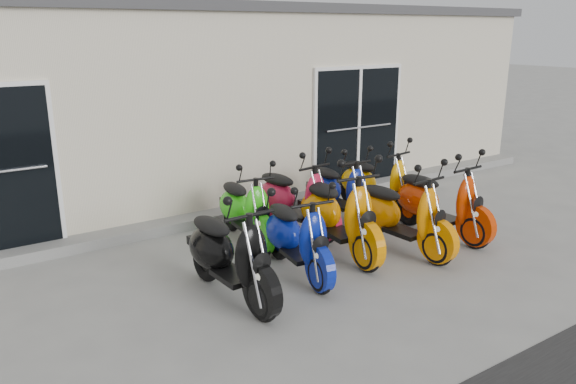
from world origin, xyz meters
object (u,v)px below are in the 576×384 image
at_px(scooter_front_blue, 297,226).
at_px(scooter_back_blue, 340,182).
at_px(scooter_front_black, 229,242).
at_px(scooter_front_orange_a, 338,203).
at_px(scooter_back_green, 245,200).
at_px(scooter_back_red, 295,189).
at_px(scooter_back_yellow, 377,175).
at_px(scooter_front_orange_b, 402,204).
at_px(scooter_front_red, 441,192).

bearing_deg(scooter_front_blue, scooter_back_blue, 45.04).
bearing_deg(scooter_front_black, scooter_front_orange_a, 8.51).
bearing_deg(scooter_front_orange_a, scooter_back_green, 133.01).
height_order(scooter_back_green, scooter_back_blue, same).
bearing_deg(scooter_front_orange_a, scooter_front_black, -162.98).
relative_size(scooter_back_green, scooter_back_blue, 1.00).
height_order(scooter_back_red, scooter_back_yellow, scooter_back_red).
relative_size(scooter_back_green, scooter_back_red, 0.94).
distance_m(scooter_front_orange_a, scooter_back_blue, 1.40).
bearing_deg(scooter_front_orange_b, scooter_back_blue, 81.68).
distance_m(scooter_front_black, scooter_back_blue, 3.08).
bearing_deg(scooter_back_blue, scooter_front_orange_a, -127.88).
xyz_separation_m(scooter_back_green, scooter_back_yellow, (2.48, -0.02, 0.02)).
distance_m(scooter_front_orange_a, scooter_back_red, 1.02).
bearing_deg(scooter_front_orange_b, scooter_front_red, 3.28).
bearing_deg(scooter_back_red, scooter_front_black, -151.01).
relative_size(scooter_front_black, scooter_back_blue, 1.08).
bearing_deg(scooter_front_blue, scooter_front_red, 6.84).
bearing_deg(scooter_front_orange_a, scooter_back_yellow, 37.91).
distance_m(scooter_back_red, scooter_back_blue, 0.90).
bearing_deg(scooter_front_red, scooter_back_green, 148.43).
distance_m(scooter_back_green, scooter_back_yellow, 2.48).
distance_m(scooter_back_green, scooter_back_blue, 1.71).
bearing_deg(scooter_front_blue, scooter_front_black, -165.23).
relative_size(scooter_front_black, scooter_back_yellow, 1.05).
distance_m(scooter_front_black, scooter_front_orange_b, 2.61).
relative_size(scooter_front_black, scooter_back_red, 1.02).
xyz_separation_m(scooter_back_red, scooter_back_yellow, (1.66, 0.03, -0.02)).
relative_size(scooter_front_black, scooter_front_orange_a, 0.95).
xyz_separation_m(scooter_front_black, scooter_front_blue, (0.99, 0.12, -0.05)).
height_order(scooter_front_black, scooter_back_yellow, scooter_front_black).
bearing_deg(scooter_front_orange_b, scooter_back_yellow, 54.72).
xyz_separation_m(scooter_front_blue, scooter_back_blue, (1.73, 1.31, -0.00)).
bearing_deg(scooter_front_black, scooter_back_yellow, 19.25).
relative_size(scooter_front_blue, scooter_front_orange_b, 0.94).
distance_m(scooter_front_orange_a, scooter_back_green, 1.35).
height_order(scooter_back_green, scooter_back_red, scooter_back_red).
relative_size(scooter_front_orange_a, scooter_front_red, 1.07).
distance_m(scooter_front_black, scooter_front_orange_a, 1.86).
relative_size(scooter_front_blue, scooter_back_blue, 1.00).
bearing_deg(scooter_front_black, scooter_back_green, 52.07).
bearing_deg(scooter_back_green, scooter_front_red, -22.20).
xyz_separation_m(scooter_front_red, scooter_back_green, (-2.49, 1.36, -0.05)).
xyz_separation_m(scooter_front_orange_b, scooter_back_green, (-1.60, 1.47, -0.04)).
distance_m(scooter_front_red, scooter_back_blue, 1.56).
relative_size(scooter_front_red, scooter_back_red, 1.01).
distance_m(scooter_front_orange_b, scooter_front_red, 0.90).
relative_size(scooter_front_orange_a, scooter_back_red, 1.08).
distance_m(scooter_front_red, scooter_back_red, 2.12).
distance_m(scooter_front_orange_a, scooter_front_orange_b, 0.88).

